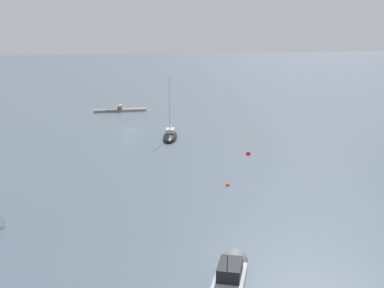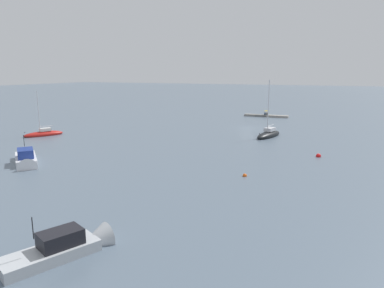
% 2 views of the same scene
% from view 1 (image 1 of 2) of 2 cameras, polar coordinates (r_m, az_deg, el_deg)
% --- Properties ---
extents(ground_plane, '(500.00, 500.00, 0.00)m').
position_cam_1_polar(ground_plane, '(90.48, -7.39, 1.60)').
color(ground_plane, slate).
extents(seawall_pier, '(11.57, 1.66, 0.54)m').
position_cam_1_polar(seawall_pier, '(110.82, -8.41, 3.93)').
color(seawall_pier, gray).
rests_on(seawall_pier, ground_plane).
extents(person_seated_grey_left, '(0.40, 0.60, 0.73)m').
position_cam_1_polar(person_seated_grey_left, '(110.58, -8.29, 4.19)').
color(person_seated_grey_left, '#1E2333').
rests_on(person_seated_grey_left, seawall_pier).
extents(person_seated_blue_right, '(0.40, 0.60, 0.73)m').
position_cam_1_polar(person_seated_blue_right, '(110.61, -8.58, 4.18)').
color(person_seated_blue_right, '#1E2333').
rests_on(person_seated_blue_right, seawall_pier).
extents(umbrella_open_yellow, '(1.14, 1.14, 1.25)m').
position_cam_1_polar(umbrella_open_yellow, '(110.62, -8.46, 4.63)').
color(umbrella_open_yellow, black).
rests_on(umbrella_open_yellow, seawall_pier).
extents(sailboat_black_near, '(4.24, 8.49, 10.82)m').
position_cam_1_polar(sailboat_black_near, '(83.24, -2.59, 0.93)').
color(sailboat_black_near, black).
rests_on(sailboat_black_near, ground_plane).
extents(motorboat_grey_near, '(4.92, 7.42, 4.01)m').
position_cam_1_polar(motorboat_grey_near, '(37.96, 4.53, -15.27)').
color(motorboat_grey_near, '#ADB2B7').
rests_on(motorboat_grey_near, ground_plane).
extents(mooring_buoy_mid, '(0.70, 0.70, 0.70)m').
position_cam_1_polar(mooring_buoy_mid, '(73.30, 6.62, -1.14)').
color(mooring_buoy_mid, red).
rests_on(mooring_buoy_mid, ground_plane).
extents(mooring_buoy_far, '(0.48, 0.48, 0.48)m').
position_cam_1_polar(mooring_buoy_far, '(59.01, 4.20, -4.82)').
color(mooring_buoy_far, '#EA5914').
rests_on(mooring_buoy_far, ground_plane).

